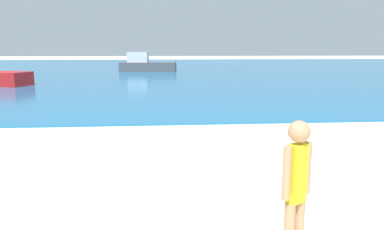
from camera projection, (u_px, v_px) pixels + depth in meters
water at (163, 69)px, 40.55m from camera, size 160.00×60.00×0.06m
person_standing at (296, 190)px, 3.68m from camera, size 0.34×0.23×1.65m
boat_far at (146, 65)px, 35.44m from camera, size 5.52×2.34×1.82m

